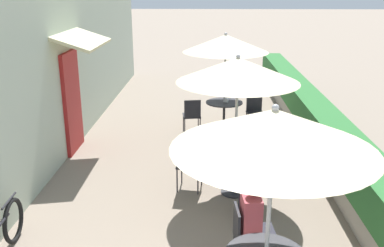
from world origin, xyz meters
The scene contains 17 objects.
cafe_facade_wall centered at (-2.54, 7.11, 2.09)m, with size 0.98×14.48×4.20m.
planter_hedge centered at (2.75, 7.14, 0.54)m, with size 0.60×13.48×1.01m.
patio_umbrella_near centered at (1.03, 1.75, 2.12)m, with size 1.95×1.95×2.37m.
cafe_chair_near_left centered at (0.89, 2.51, 0.52)m, with size 0.43×0.43×0.87m.
seated_patron_near_left centered at (1.00, 2.52, 0.69)m, with size 0.42×0.36×1.25m.
patio_table_mid centered at (0.89, 4.60, 0.58)m, with size 0.86×0.86×0.76m.
patio_umbrella_mid centered at (0.89, 4.60, 2.12)m, with size 1.95×1.95×2.37m.
cafe_chair_mid_left centered at (1.23, 3.91, 0.52)m, with size 0.52×0.52×0.87m.
seated_patron_mid_left centered at (1.13, 3.87, 0.69)m, with size 0.49×0.44×1.25m.
cafe_chair_mid_right centered at (1.32, 5.25, 0.52)m, with size 0.56×0.56×0.87m.
cafe_chair_mid_back centered at (0.12, 4.65, 0.52)m, with size 0.46×0.46×0.87m.
coffee_cup_mid centered at (0.95, 4.47, 0.80)m, with size 0.07×0.07×0.09m.
patio_table_far centered at (0.83, 7.71, 0.58)m, with size 0.86×0.86×0.76m.
patio_umbrella_far centered at (0.83, 7.71, 2.12)m, with size 1.95×1.95×2.37m.
cafe_chair_far_left centered at (1.58, 7.89, 0.52)m, with size 0.45×0.45×0.87m.
cafe_chair_far_right centered at (0.08, 7.52, 0.52)m, with size 0.45×0.45×0.87m.
coffee_cup_far centered at (0.89, 7.70, 0.80)m, with size 0.07×0.07×0.09m.
Camera 1 is at (0.39, -1.99, 3.40)m, focal length 40.00 mm.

